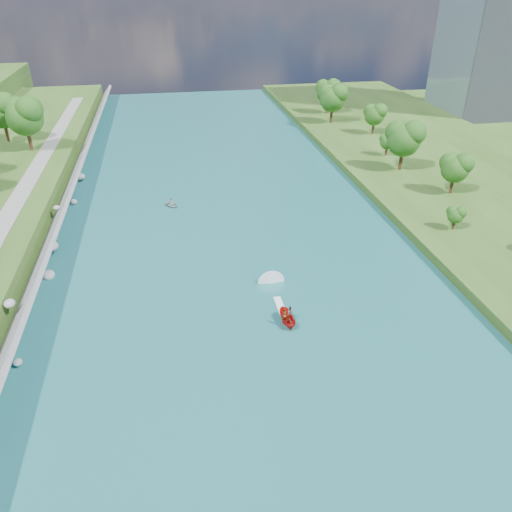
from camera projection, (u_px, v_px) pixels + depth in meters
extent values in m
plane|color=#2D5119|center=(261.00, 361.00, 52.44)|extent=(260.00, 260.00, 0.00)
cube|color=#195E62|center=(234.00, 266.00, 69.55)|extent=(55.00, 240.00, 0.10)
cube|color=slate|center=(37.00, 272.00, 64.64)|extent=(3.54, 236.00, 4.05)
ellipsoid|color=gray|center=(18.00, 362.00, 51.35)|extent=(0.92, 1.03, 0.67)
ellipsoid|color=gray|center=(10.00, 303.00, 56.01)|extent=(1.23, 1.45, 0.91)
ellipsoid|color=gray|center=(49.00, 275.00, 66.95)|extent=(1.62, 2.06, 1.22)
ellipsoid|color=gray|center=(52.00, 246.00, 71.91)|extent=(1.69, 2.11, 1.24)
ellipsoid|color=gray|center=(57.00, 207.00, 80.66)|extent=(1.03, 1.26, 0.61)
ellipsoid|color=gray|center=(74.00, 202.00, 87.94)|extent=(1.15, 1.34, 0.92)
ellipsoid|color=gray|center=(80.00, 177.00, 97.29)|extent=(1.85, 1.71, 1.29)
ellipsoid|color=#254311|center=(25.00, 119.00, 101.03)|extent=(7.79, 7.79, 12.99)
ellipsoid|color=#254311|center=(2.00, 113.00, 106.81)|extent=(7.39, 7.39, 12.31)
ellipsoid|color=#254311|center=(456.00, 216.00, 75.25)|extent=(2.67, 2.67, 4.45)
ellipsoid|color=#254311|center=(455.00, 170.00, 86.88)|extent=(5.18, 5.18, 8.63)
ellipsoid|color=#254311|center=(404.00, 141.00, 96.85)|extent=(6.94, 6.94, 11.57)
ellipsoid|color=#254311|center=(387.00, 143.00, 106.21)|extent=(3.33, 3.33, 5.55)
ellipsoid|color=#254311|center=(374.00, 116.00, 120.11)|extent=(5.15, 5.15, 8.58)
ellipsoid|color=#254311|center=(332.00, 100.00, 128.47)|extent=(7.05, 7.05, 11.75)
ellipsoid|color=#254311|center=(328.00, 93.00, 137.93)|extent=(6.52, 6.52, 10.87)
imported|color=#B9130E|center=(287.00, 318.00, 57.65)|extent=(1.72, 3.77, 1.41)
imported|color=#66605B|center=(285.00, 317.00, 56.97)|extent=(0.72, 0.52, 1.85)
imported|color=#66605B|center=(290.00, 312.00, 57.96)|extent=(0.75, 0.60, 1.52)
cube|color=white|center=(281.00, 308.00, 60.56)|extent=(0.90, 5.00, 0.06)
imported|color=#919499|center=(172.00, 205.00, 87.09)|extent=(3.43, 3.55, 0.60)
imported|color=#66605B|center=(171.00, 202.00, 86.81)|extent=(0.63, 0.42, 1.26)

